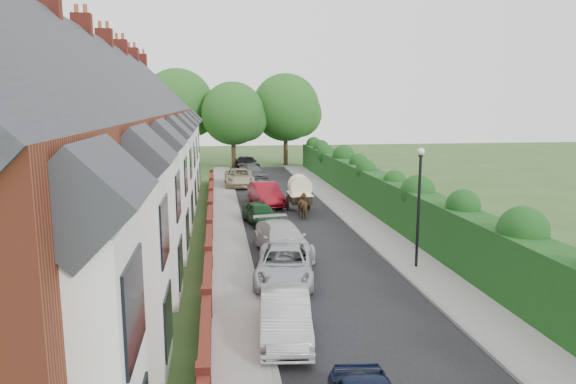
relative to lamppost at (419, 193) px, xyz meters
name	(u,v)px	position (x,y,z in m)	size (l,w,h in m)	color
ground	(366,310)	(-3.40, -4.00, -3.30)	(140.00, 140.00, 0.00)	#2D4C1E
road	(299,232)	(-3.90, 7.00, -3.29)	(6.00, 58.00, 0.02)	black
pavement_hedge_side	(371,228)	(0.20, 7.00, -3.24)	(2.20, 58.00, 0.12)	gray
pavement_house_side	(229,233)	(-7.75, 7.00, -3.24)	(1.70, 58.00, 0.12)	gray
kerb_hedge_side	(353,229)	(-0.85, 7.00, -3.23)	(0.18, 58.00, 0.13)	gray
kerb_house_side	(244,233)	(-6.95, 7.00, -3.23)	(0.18, 58.00, 0.13)	gray
hedge	(403,200)	(2.00, 7.00, -1.70)	(2.10, 58.00, 2.85)	#123912
terrace_row	(93,155)	(-14.27, 5.98, 1.18)	(9.05, 40.50, 11.50)	brown
garden_wall_row	(210,231)	(-8.75, 6.00, -2.84)	(0.35, 40.35, 1.10)	maroon
lamppost	(419,193)	(0.00, 0.00, 0.00)	(0.32, 0.32, 5.16)	black
tree_far_left	(236,115)	(-6.05, 36.08, 2.41)	(7.14, 6.80, 9.29)	#332316
tree_far_right	(289,109)	(-0.01, 38.08, 3.02)	(7.98, 7.60, 10.31)	#332316
tree_far_back	(182,107)	(-11.99, 39.08, 3.32)	(8.40, 8.00, 10.82)	#332316
car_silver_a	(285,315)	(-6.40, -5.64, -2.61)	(1.46, 4.18, 1.38)	#A7A7AC
car_silver_b	(285,264)	(-5.74, -0.69, -2.62)	(2.24, 4.85, 1.35)	#AFB1B6
car_white	(282,239)	(-5.37, 3.00, -2.58)	(2.02, 4.96, 1.44)	#BBBBBB
car_green	(260,213)	(-5.85, 9.13, -2.65)	(1.53, 3.81, 1.30)	#103618
car_red	(266,194)	(-5.00, 14.71, -2.51)	(1.66, 4.76, 1.57)	maroon
car_beige	(239,177)	(-6.40, 23.40, -2.56)	(2.43, 5.27, 1.46)	tan
car_grey	(252,172)	(-5.00, 27.13, -2.64)	(1.84, 4.54, 1.32)	#4F5256
car_black	(247,162)	(-5.00, 34.60, -2.55)	(1.75, 4.36, 1.48)	black
horse	(305,206)	(-3.02, 10.29, -2.55)	(0.81, 1.77, 1.49)	#50381D
horse_cart	(300,191)	(-3.02, 12.20, -1.92)	(1.51, 3.33, 2.40)	black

